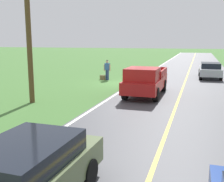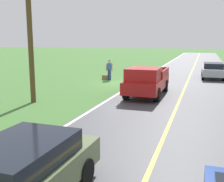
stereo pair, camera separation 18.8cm
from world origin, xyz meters
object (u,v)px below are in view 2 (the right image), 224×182
Objects in this scene: hitchhiker_walking at (110,69)px; pickup_truck_passing at (147,80)px; sedan_near_oncoming at (213,70)px; suitcase_carried at (105,77)px; utility_pole_roadside at (30,25)px; sedan_ahead_same_lane at (16,176)px.

pickup_truck_passing reaches higher than hitchhiker_walking.
sedan_near_oncoming is at bearing -112.57° from pickup_truck_passing.
pickup_truck_passing reaches higher than suitcase_carried.
suitcase_carried is 10.51m from utility_pole_roadside.
suitcase_carried is 7.73m from pickup_truck_passing.
utility_pole_roadside is (1.16, 9.74, 3.23)m from hitchhiker_walking.
sedan_ahead_same_lane is (0.11, 12.43, -0.21)m from pickup_truck_passing.
utility_pole_roadside is (9.74, 13.66, 3.45)m from sedan_near_oncoming.
suitcase_carried is 0.09× the size of pickup_truck_passing.
hitchhiker_walking reaches higher than sedan_ahead_same_lane.
pickup_truck_passing is 1.22× the size of sedan_near_oncoming.
hitchhiker_walking is 10.33m from utility_pole_roadside.
sedan_near_oncoming is 0.53× the size of utility_pole_roadside.
sedan_ahead_same_lane and sedan_near_oncoming have the same top height.
sedan_ahead_same_lane is 10.85m from utility_pole_roadside.
utility_pole_roadside is (5.51, -8.68, 3.45)m from sedan_ahead_same_lane.
suitcase_carried is 0.05× the size of utility_pole_roadside.
suitcase_carried is at bearing -75.43° from sedan_ahead_same_lane.
utility_pole_roadside is (5.62, 3.75, 3.24)m from pickup_truck_passing.
hitchhiker_walking reaches higher than sedan_near_oncoming.
sedan_near_oncoming reaches higher than suitcase_carried.
utility_pole_roadside is at bearing -0.59° from suitcase_carried.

